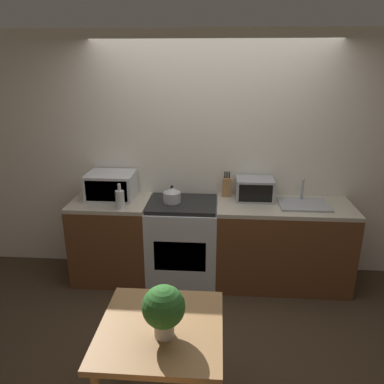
{
  "coord_description": "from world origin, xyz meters",
  "views": [
    {
      "loc": [
        0.08,
        -2.99,
        2.27
      ],
      "look_at": [
        -0.18,
        0.54,
        1.05
      ],
      "focal_mm": 35.0,
      "sensor_mm": 36.0,
      "label": 1
    }
  ],
  "objects_px": {
    "stove_range": "(183,241)",
    "dining_table": "(161,339)",
    "toaster_oven": "(254,189)",
    "microwave": "(111,185)",
    "bottle": "(120,199)",
    "kettle": "(172,195)"
  },
  "relations": [
    {
      "from": "stove_range",
      "to": "dining_table",
      "type": "distance_m",
      "value": 1.74
    },
    {
      "from": "stove_range",
      "to": "toaster_oven",
      "type": "bearing_deg",
      "value": 10.68
    },
    {
      "from": "microwave",
      "to": "bottle",
      "type": "xyz_separation_m",
      "value": [
        0.17,
        -0.3,
        -0.04
      ]
    },
    {
      "from": "kettle",
      "to": "toaster_oven",
      "type": "relative_size",
      "value": 0.48
    },
    {
      "from": "kettle",
      "to": "dining_table",
      "type": "xyz_separation_m",
      "value": [
        0.14,
        -1.73,
        -0.35
      ]
    },
    {
      "from": "dining_table",
      "to": "toaster_oven",
      "type": "bearing_deg",
      "value": 69.04
    },
    {
      "from": "microwave",
      "to": "dining_table",
      "type": "height_order",
      "value": "microwave"
    },
    {
      "from": "kettle",
      "to": "dining_table",
      "type": "relative_size",
      "value": 0.24
    },
    {
      "from": "kettle",
      "to": "microwave",
      "type": "bearing_deg",
      "value": 172.38
    },
    {
      "from": "toaster_oven",
      "to": "bottle",
      "type": "bearing_deg",
      "value": -165.23
    },
    {
      "from": "stove_range",
      "to": "microwave",
      "type": "bearing_deg",
      "value": 173.29
    },
    {
      "from": "microwave",
      "to": "dining_table",
      "type": "distance_m",
      "value": 2.03
    },
    {
      "from": "stove_range",
      "to": "dining_table",
      "type": "relative_size",
      "value": 1.15
    },
    {
      "from": "microwave",
      "to": "dining_table",
      "type": "xyz_separation_m",
      "value": [
        0.8,
        -1.82,
        -0.41
      ]
    },
    {
      "from": "kettle",
      "to": "dining_table",
      "type": "distance_m",
      "value": 1.77
    },
    {
      "from": "toaster_oven",
      "to": "dining_table",
      "type": "xyz_separation_m",
      "value": [
        -0.72,
        -1.87,
        -0.38
      ]
    },
    {
      "from": "kettle",
      "to": "microwave",
      "type": "xyz_separation_m",
      "value": [
        -0.66,
        0.09,
        0.06
      ]
    },
    {
      "from": "bottle",
      "to": "toaster_oven",
      "type": "bearing_deg",
      "value": 14.77
    },
    {
      "from": "dining_table",
      "to": "stove_range",
      "type": "bearing_deg",
      "value": 91.1
    },
    {
      "from": "bottle",
      "to": "toaster_oven",
      "type": "height_order",
      "value": "bottle"
    },
    {
      "from": "stove_range",
      "to": "toaster_oven",
      "type": "xyz_separation_m",
      "value": [
        0.75,
        0.14,
        0.57
      ]
    },
    {
      "from": "microwave",
      "to": "bottle",
      "type": "bearing_deg",
      "value": -60.83
    }
  ]
}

